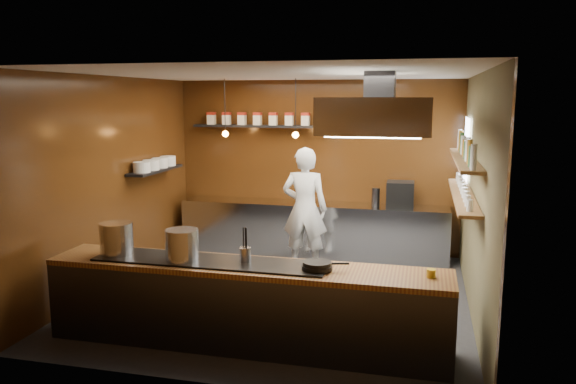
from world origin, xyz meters
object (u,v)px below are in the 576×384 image
(stockpot_large, at_px, (116,238))
(espresso_machine, at_px, (400,195))
(extractor_hood, at_px, (379,114))
(chef, at_px, (305,209))
(stockpot_small, at_px, (182,245))

(stockpot_large, distance_m, espresso_machine, 4.77)
(extractor_hood, relative_size, stockpot_large, 5.39)
(espresso_machine, relative_size, chef, 0.23)
(chef, bearing_deg, extractor_hood, 124.34)
(extractor_hood, height_order, espresso_machine, extractor_hood)
(stockpot_small, xyz_separation_m, espresso_machine, (2.17, 3.76, 0.01))
(stockpot_large, height_order, chef, chef)
(extractor_hood, distance_m, stockpot_large, 3.37)
(stockpot_large, relative_size, espresso_machine, 0.85)
(extractor_hood, xyz_separation_m, stockpot_small, (-2.00, -1.26, -1.39))
(espresso_machine, bearing_deg, stockpot_large, -129.73)
(stockpot_small, relative_size, espresso_machine, 0.83)
(stockpot_small, bearing_deg, extractor_hood, 32.32)
(chef, bearing_deg, stockpot_large, 59.27)
(stockpot_small, bearing_deg, stockpot_large, 176.51)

